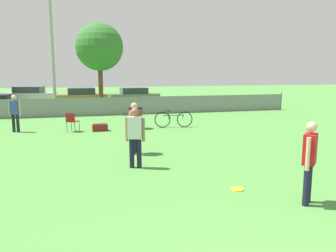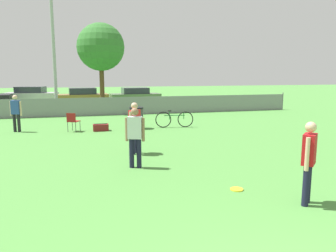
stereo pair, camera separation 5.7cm
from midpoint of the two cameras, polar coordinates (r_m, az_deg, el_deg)
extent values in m
cube|color=gray|center=(20.41, -8.75, 3.44)|extent=(23.24, 0.03, 1.10)
cylinder|color=slate|center=(24.54, 19.39, 4.11)|extent=(0.07, 0.07, 1.21)
cylinder|color=#9E9EA3|center=(22.08, -19.31, 14.09)|extent=(0.20, 0.20, 9.27)
cylinder|color=brown|center=(23.65, -11.34, 6.59)|extent=(0.32, 0.32, 3.12)
sphere|color=#33702D|center=(23.70, -11.55, 13.33)|extent=(3.27, 3.27, 3.27)
cylinder|color=#191933|center=(10.43, -5.94, -2.76)|extent=(0.13, 0.13, 0.81)
cylinder|color=#191933|center=(10.60, -5.31, -2.56)|extent=(0.13, 0.13, 0.81)
cube|color=red|center=(10.39, -5.69, 1.15)|extent=(0.42, 0.42, 0.60)
sphere|color=#D8AD8C|center=(10.34, -5.72, 3.52)|extent=(0.21, 0.21, 0.21)
cylinder|color=#D8AD8C|center=(10.22, -6.40, 0.71)|extent=(0.08, 0.08, 0.64)
cylinder|color=#D8AD8C|center=(10.59, -4.99, 1.03)|extent=(0.08, 0.08, 0.64)
cylinder|color=#191933|center=(8.99, -6.17, -4.70)|extent=(0.13, 0.13, 0.81)
cylinder|color=#191933|center=(8.95, -4.89, -4.75)|extent=(0.13, 0.13, 0.81)
cube|color=silver|center=(8.83, -5.60, -0.28)|extent=(0.43, 0.34, 0.60)
sphere|color=#8C664C|center=(8.77, -5.65, 2.51)|extent=(0.21, 0.21, 0.21)
cylinder|color=#8C664C|center=(8.88, -7.03, -0.58)|extent=(0.08, 0.08, 0.64)
cylinder|color=#8C664C|center=(8.80, -4.15, -0.63)|extent=(0.08, 0.08, 0.64)
cylinder|color=#191933|center=(6.97, 23.11, -9.56)|extent=(0.13, 0.13, 0.81)
cylinder|color=#191933|center=(7.16, 23.36, -9.08)|extent=(0.13, 0.13, 0.81)
cube|color=#B21419|center=(6.88, 23.61, -3.73)|extent=(0.42, 0.42, 0.60)
sphere|color=#D8AD8C|center=(6.80, 23.84, -0.18)|extent=(0.21, 0.21, 0.21)
cylinder|color=#D8AD8C|center=(6.67, 23.31, -4.54)|extent=(0.08, 0.08, 0.64)
cylinder|color=#D8AD8C|center=(7.11, 23.84, -3.76)|extent=(0.08, 0.08, 0.64)
cylinder|color=black|center=(15.76, -24.43, 0.47)|extent=(0.13, 0.13, 0.79)
cylinder|color=black|center=(15.85, -25.06, 0.48)|extent=(0.13, 0.13, 0.79)
cube|color=#2D4C9E|center=(15.72, -24.92, 2.97)|extent=(0.40, 0.32, 0.60)
sphere|color=#D8AD8C|center=(15.69, -25.02, 4.54)|extent=(0.21, 0.21, 0.21)
cylinder|color=#D8AD8C|center=(15.63, -24.20, 2.80)|extent=(0.08, 0.08, 0.64)
cylinder|color=#D8AD8C|center=(15.83, -25.60, 2.78)|extent=(0.08, 0.08, 0.64)
cylinder|color=yellow|center=(7.55, 12.10, -10.71)|extent=(0.29, 0.29, 0.03)
torus|color=yellow|center=(7.55, 12.10, -10.70)|extent=(0.29, 0.29, 0.03)
cylinder|color=#333338|center=(15.12, -14.96, -0.01)|extent=(0.02, 0.02, 0.44)
cylinder|color=#333338|center=(15.31, -16.22, 0.05)|extent=(0.02, 0.02, 0.44)
cylinder|color=#333338|center=(14.79, -15.68, -0.24)|extent=(0.02, 0.02, 0.44)
cylinder|color=#333338|center=(14.99, -16.96, -0.18)|extent=(0.02, 0.02, 0.44)
cube|color=maroon|center=(15.02, -15.99, 0.80)|extent=(0.59, 0.59, 0.03)
cube|color=maroon|center=(14.81, -16.43, 1.45)|extent=(0.39, 0.23, 0.37)
torus|color=black|center=(15.50, -0.72, 1.11)|extent=(0.76, 0.15, 0.76)
torus|color=black|center=(15.64, 3.16, 1.17)|extent=(0.76, 0.15, 0.76)
cylinder|color=#267238|center=(15.53, 1.23, 1.86)|extent=(0.97, 0.18, 0.04)
cylinder|color=#267238|center=(15.50, 0.37, 1.85)|extent=(0.03, 0.03, 0.39)
cylinder|color=#267238|center=(15.60, 2.86, 1.88)|extent=(0.03, 0.03, 0.36)
cube|color=black|center=(15.48, 0.37, 2.64)|extent=(0.17, 0.08, 0.04)
cylinder|color=black|center=(15.58, 2.86, 2.53)|extent=(0.09, 0.44, 0.03)
cylinder|color=#3F3F44|center=(15.29, -5.42, 1.27)|extent=(0.63, 0.63, 0.92)
cylinder|color=black|center=(15.23, -5.44, 3.14)|extent=(0.66, 0.66, 0.08)
cube|color=maroon|center=(14.95, -11.52, -0.26)|extent=(0.67, 0.37, 0.30)
cube|color=black|center=(14.92, -11.54, 0.37)|extent=(0.57, 0.04, 0.02)
cylinder|color=black|center=(29.98, -26.93, 3.89)|extent=(0.61, 0.19, 0.61)
cylinder|color=black|center=(31.37, -19.85, 4.53)|extent=(0.63, 0.30, 0.61)
cylinder|color=black|center=(29.84, -20.72, 4.27)|extent=(0.63, 0.30, 0.61)
cylinder|color=black|center=(32.25, -24.47, 4.37)|extent=(0.63, 0.30, 0.61)
cylinder|color=black|center=(30.76, -25.54, 4.10)|extent=(0.63, 0.30, 0.61)
cube|color=#B7B7BC|center=(31.01, -22.69, 4.74)|extent=(4.64, 2.67, 0.70)
cube|color=#2D333D|center=(30.98, -22.76, 5.87)|extent=(2.55, 2.03, 0.53)
cylinder|color=black|center=(28.68, -12.16, 4.49)|extent=(0.62, 0.22, 0.61)
cylinder|color=black|center=(27.14, -11.77, 4.24)|extent=(0.62, 0.22, 0.61)
cylinder|color=black|center=(28.50, -17.23, 4.25)|extent=(0.62, 0.22, 0.61)
cylinder|color=black|center=(26.94, -17.12, 3.99)|extent=(0.62, 0.22, 0.61)
cube|color=olive|center=(27.77, -14.59, 4.70)|extent=(4.19, 2.05, 0.68)
cube|color=#2D333D|center=(27.73, -14.64, 5.93)|extent=(2.22, 1.71, 0.51)
cylinder|color=black|center=(28.88, -3.47, 4.73)|extent=(0.64, 0.21, 0.64)
cylinder|color=black|center=(27.41, -2.70, 4.50)|extent=(0.64, 0.21, 0.64)
cylinder|color=black|center=(28.38, -8.50, 4.57)|extent=(0.64, 0.21, 0.64)
cylinder|color=black|center=(26.88, -7.99, 4.33)|extent=(0.64, 0.21, 0.64)
cube|color=#59724C|center=(27.84, -5.66, 4.98)|extent=(4.19, 1.92, 0.66)
cube|color=#2D333D|center=(27.81, -5.68, 6.16)|extent=(2.21, 1.62, 0.49)
camera|label=1|loc=(0.03, -89.83, 0.03)|focal=35.00mm
camera|label=2|loc=(0.03, 90.17, -0.03)|focal=35.00mm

